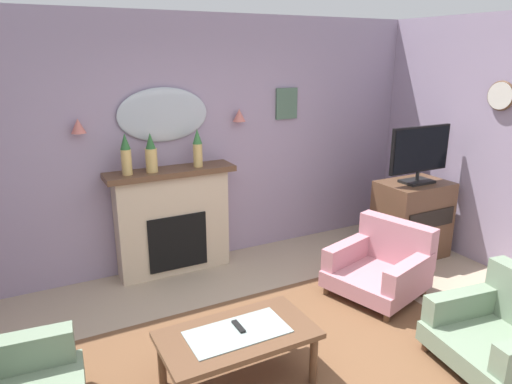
{
  "coord_description": "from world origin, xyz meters",
  "views": [
    {
      "loc": [
        -1.64,
        -2.28,
        2.33
      ],
      "look_at": [
        0.23,
        1.28,
        1.12
      ],
      "focal_mm": 32.54,
      "sensor_mm": 36.0,
      "label": 1
    }
  ],
  "objects_px": {
    "wall_sconce_left": "(78,126)",
    "framed_picture": "(287,104)",
    "tv_remote": "(238,327)",
    "mantel_vase_centre": "(151,154)",
    "tv_cabinet": "(412,219)",
    "tv_flatscreen": "(420,153)",
    "wall_clock": "(501,96)",
    "wall_mirror": "(163,115)",
    "armchair_near_fireplace": "(382,265)",
    "armchair_beside_couch": "(506,331)",
    "mantel_vase_right": "(126,154)",
    "coffee_table": "(238,339)",
    "wall_sconce_right": "(239,115)",
    "fireplace": "(173,222)",
    "mantel_vase_left": "(198,148)"
  },
  "relations": [
    {
      "from": "mantel_vase_centre",
      "to": "tv_remote",
      "type": "xyz_separation_m",
      "value": [
        0.04,
        -1.95,
        -0.89
      ]
    },
    {
      "from": "fireplace",
      "to": "wall_mirror",
      "type": "relative_size",
      "value": 1.42
    },
    {
      "from": "fireplace",
      "to": "framed_picture",
      "type": "xyz_separation_m",
      "value": [
        1.5,
        0.15,
        1.18
      ]
    },
    {
      "from": "armchair_near_fireplace",
      "to": "fireplace",
      "type": "bearing_deg",
      "value": 139.19
    },
    {
      "from": "mantel_vase_centre",
      "to": "wall_mirror",
      "type": "distance_m",
      "value": 0.45
    },
    {
      "from": "mantel_vase_right",
      "to": "wall_mirror",
      "type": "bearing_deg",
      "value": 20.7
    },
    {
      "from": "wall_mirror",
      "to": "tv_cabinet",
      "type": "bearing_deg",
      "value": -21.72
    },
    {
      "from": "framed_picture",
      "to": "tv_flatscreen",
      "type": "bearing_deg",
      "value": -43.92
    },
    {
      "from": "armchair_near_fireplace",
      "to": "tv_remote",
      "type": "bearing_deg",
      "value": -163.93
    },
    {
      "from": "wall_clock",
      "to": "mantel_vase_right",
      "type": "bearing_deg",
      "value": 158.38
    },
    {
      "from": "wall_sconce_left",
      "to": "wall_sconce_right",
      "type": "relative_size",
      "value": 1.0
    },
    {
      "from": "mantel_vase_centre",
      "to": "tv_remote",
      "type": "bearing_deg",
      "value": -88.84
    },
    {
      "from": "mantel_vase_right",
      "to": "wall_sconce_left",
      "type": "relative_size",
      "value": 2.98
    },
    {
      "from": "wall_clock",
      "to": "coffee_table",
      "type": "xyz_separation_m",
      "value": [
        -3.31,
        -0.57,
        -1.52
      ]
    },
    {
      "from": "wall_sconce_left",
      "to": "framed_picture",
      "type": "distance_m",
      "value": 2.35
    },
    {
      "from": "armchair_beside_couch",
      "to": "tv_cabinet",
      "type": "distance_m",
      "value": 2.07
    },
    {
      "from": "wall_mirror",
      "to": "wall_clock",
      "type": "distance_m",
      "value": 3.51
    },
    {
      "from": "mantel_vase_centre",
      "to": "tv_cabinet",
      "type": "height_order",
      "value": "mantel_vase_centre"
    },
    {
      "from": "mantel_vase_centre",
      "to": "mantel_vase_left",
      "type": "relative_size",
      "value": 0.99
    },
    {
      "from": "wall_clock",
      "to": "tv_cabinet",
      "type": "height_order",
      "value": "wall_clock"
    },
    {
      "from": "fireplace",
      "to": "armchair_beside_couch",
      "type": "height_order",
      "value": "fireplace"
    },
    {
      "from": "framed_picture",
      "to": "armchair_beside_couch",
      "type": "height_order",
      "value": "framed_picture"
    },
    {
      "from": "wall_clock",
      "to": "tv_remote",
      "type": "height_order",
      "value": "wall_clock"
    },
    {
      "from": "framed_picture",
      "to": "armchair_beside_couch",
      "type": "relative_size",
      "value": 0.39
    },
    {
      "from": "wall_sconce_left",
      "to": "tv_remote",
      "type": "distance_m",
      "value": 2.49
    },
    {
      "from": "framed_picture",
      "to": "armchair_near_fireplace",
      "type": "relative_size",
      "value": 0.36
    },
    {
      "from": "wall_sconce_left",
      "to": "armchair_near_fireplace",
      "type": "height_order",
      "value": "wall_sconce_left"
    },
    {
      "from": "wall_mirror",
      "to": "tv_remote",
      "type": "relative_size",
      "value": 6.0
    },
    {
      "from": "armchair_beside_couch",
      "to": "wall_mirror",
      "type": "bearing_deg",
      "value": 120.59
    },
    {
      "from": "wall_mirror",
      "to": "wall_clock",
      "type": "height_order",
      "value": "wall_clock"
    },
    {
      "from": "mantel_vase_right",
      "to": "coffee_table",
      "type": "xyz_separation_m",
      "value": [
        0.26,
        -1.99,
        -0.98
      ]
    },
    {
      "from": "mantel_vase_right",
      "to": "armchair_beside_couch",
      "type": "relative_size",
      "value": 0.45
    },
    {
      "from": "coffee_table",
      "to": "tv_flatscreen",
      "type": "relative_size",
      "value": 1.31
    },
    {
      "from": "mantel_vase_left",
      "to": "framed_picture",
      "type": "bearing_deg",
      "value": 8.53
    },
    {
      "from": "fireplace",
      "to": "mantel_vase_right",
      "type": "height_order",
      "value": "mantel_vase_right"
    },
    {
      "from": "tv_flatscreen",
      "to": "wall_clock",
      "type": "bearing_deg",
      "value": -45.79
    },
    {
      "from": "wall_sconce_left",
      "to": "mantel_vase_left",
      "type": "bearing_deg",
      "value": -5.96
    },
    {
      "from": "wall_sconce_right",
      "to": "armchair_beside_couch",
      "type": "height_order",
      "value": "wall_sconce_right"
    },
    {
      "from": "wall_sconce_left",
      "to": "coffee_table",
      "type": "bearing_deg",
      "value": -72.58
    },
    {
      "from": "mantel_vase_centre",
      "to": "armchair_beside_couch",
      "type": "distance_m",
      "value": 3.49
    },
    {
      "from": "wall_mirror",
      "to": "armchair_beside_couch",
      "type": "relative_size",
      "value": 1.04
    },
    {
      "from": "framed_picture",
      "to": "tv_remote",
      "type": "xyz_separation_m",
      "value": [
        -1.66,
        -2.13,
        -1.3
      ]
    },
    {
      "from": "wall_clock",
      "to": "armchair_beside_couch",
      "type": "height_order",
      "value": "wall_clock"
    },
    {
      "from": "armchair_beside_couch",
      "to": "armchair_near_fireplace",
      "type": "xyz_separation_m",
      "value": [
        -0.04,
        1.31,
        0.0
      ]
    },
    {
      "from": "mantel_vase_right",
      "to": "wall_sconce_left",
      "type": "distance_m",
      "value": 0.51
    },
    {
      "from": "wall_sconce_right",
      "to": "tv_remote",
      "type": "distance_m",
      "value": 2.6
    },
    {
      "from": "tv_remote",
      "to": "mantel_vase_centre",
      "type": "bearing_deg",
      "value": 91.16
    },
    {
      "from": "mantel_vase_right",
      "to": "tv_remote",
      "type": "relative_size",
      "value": 2.61
    },
    {
      "from": "fireplace",
      "to": "mantel_vase_right",
      "type": "xyz_separation_m",
      "value": [
        -0.45,
        -0.03,
        0.8
      ]
    },
    {
      "from": "wall_sconce_left",
      "to": "tv_remote",
      "type": "bearing_deg",
      "value": -71.54
    }
  ]
}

